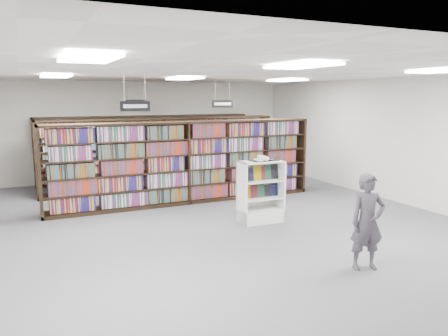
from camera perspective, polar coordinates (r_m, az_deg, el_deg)
name	(u,v)px	position (r m, az deg, el deg)	size (l,w,h in m)	color
floor	(218,222)	(9.62, -0.81, -7.07)	(12.00, 12.00, 0.00)	#4E4E53
ceiling	(217,73)	(9.24, -0.86, 12.32)	(10.00, 12.00, 0.10)	silver
wall_back	(145,130)	(14.95, -10.32, 4.89)	(10.00, 0.10, 3.20)	silver
wall_right	(392,140)	(12.21, 21.14, 3.45)	(0.10, 12.00, 3.20)	silver
bookshelf_row_near	(186,162)	(11.21, -5.01, 0.74)	(7.00, 0.60, 2.10)	black
bookshelf_row_mid	(163,153)	(13.09, -8.01, 1.92)	(7.00, 0.60, 2.10)	black
bookshelf_row_far	(148,147)	(14.71, -9.96, 2.68)	(7.00, 0.60, 2.10)	black
aisle_sign_left	(135,105)	(9.70, -11.52, 8.04)	(0.65, 0.02, 0.80)	#B2B2B7
aisle_sign_right	(223,103)	(12.58, -0.19, 8.48)	(0.65, 0.02, 0.80)	#B2B2B7
aisle_sign_center	(136,103)	(13.82, -11.38, 8.37)	(0.65, 0.02, 0.80)	#B2B2B7
troffer_front_left	(88,58)	(5.50, -17.30, 13.55)	(0.60, 1.20, 0.04)	white
troffer_front_center	(302,66)	(6.62, 10.09, 13.03)	(0.60, 1.20, 0.04)	white
troffer_front_right	(445,71)	(8.69, 26.86, 11.27)	(0.60, 1.20, 0.04)	white
troffer_back_left	(56,76)	(10.46, -21.12, 11.14)	(0.60, 1.20, 0.04)	white
troffer_back_center	(185,78)	(11.10, -5.17, 11.58)	(0.60, 1.20, 0.04)	white
troffer_back_right	(287,80)	(12.44, 8.20, 11.27)	(0.60, 1.20, 0.04)	white
endcap_display	(260,201)	(9.59, 4.72, -4.26)	(0.97, 0.50, 1.35)	white
open_book	(263,159)	(9.44, 5.17, 1.17)	(0.64, 0.39, 0.13)	black
shopper	(367,222)	(7.26, 18.22, -6.70)	(0.56, 0.37, 1.54)	#4D4752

